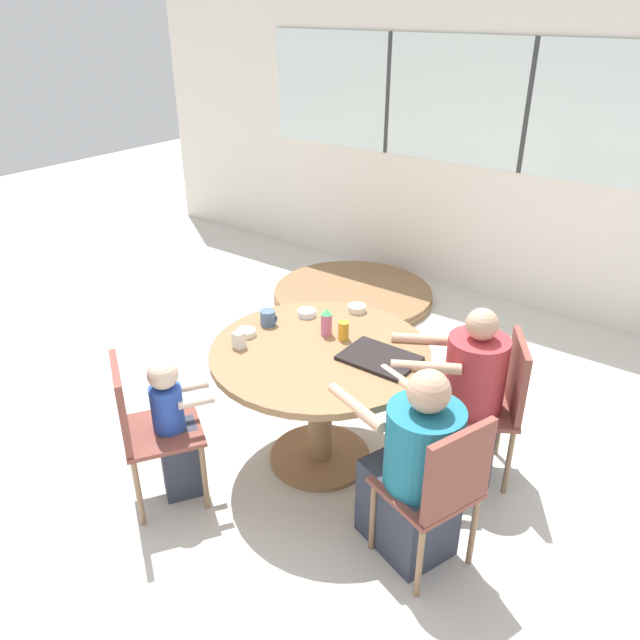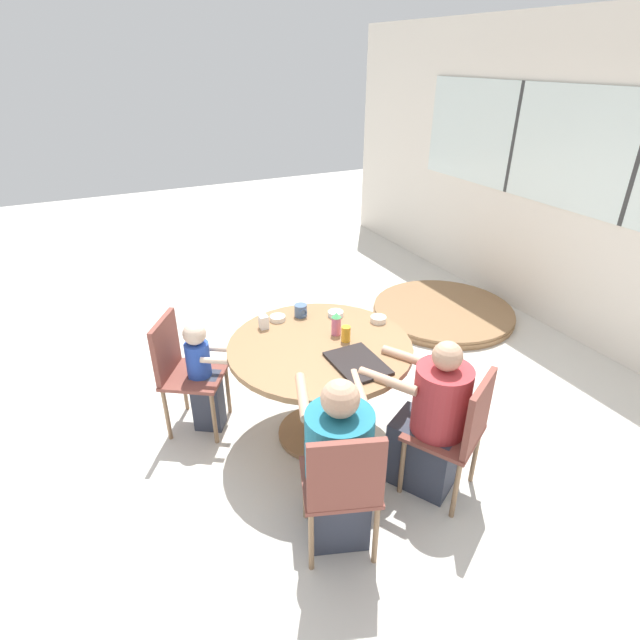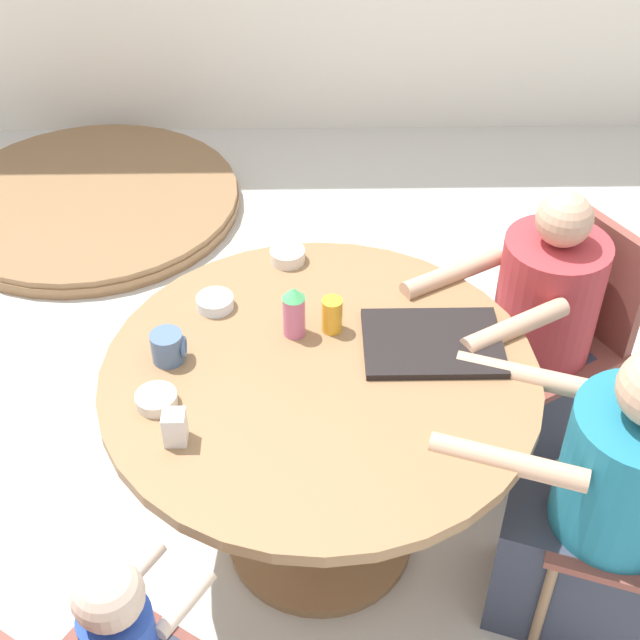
{
  "view_description": "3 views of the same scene",
  "coord_description": "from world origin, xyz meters",
  "px_view_note": "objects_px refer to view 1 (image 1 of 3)",
  "views": [
    {
      "loc": [
        1.76,
        -2.38,
        2.46
      ],
      "look_at": [
        0.0,
        0.0,
        0.94
      ],
      "focal_mm": 35.0,
      "sensor_mm": 36.0,
      "label": 1
    },
    {
      "loc": [
        2.51,
        -1.24,
        2.44
      ],
      "look_at": [
        0.0,
        0.0,
        0.94
      ],
      "focal_mm": 28.0,
      "sensor_mm": 36.0,
      "label": 2
    },
    {
      "loc": [
        -0.03,
        -1.78,
        2.44
      ],
      "look_at": [
        0.0,
        0.0,
        0.94
      ],
      "focal_mm": 50.0,
      "sensor_mm": 36.0,
      "label": 3
    }
  ],
  "objects_px": {
    "chair_for_toddler": "(143,422)",
    "bowl_fruit": "(357,308)",
    "chair_for_woman_green_shirt": "(497,397)",
    "bowl_cereal": "(307,313)",
    "sippy_cup": "(326,322)",
    "person_toddler": "(175,431)",
    "juice_glass": "(344,331)",
    "milk_carton_small": "(239,340)",
    "person_woman_green_shirt": "(464,403)",
    "bowl_white_shallow": "(246,333)",
    "chair_for_man_blue_shirt": "(441,485)",
    "folded_table_stack": "(353,294)",
    "person_man_blue_shirt": "(414,474)",
    "coffee_mug": "(268,318)"
  },
  "relations": [
    {
      "from": "folded_table_stack",
      "to": "coffee_mug",
      "type": "bearing_deg",
      "value": -70.63
    },
    {
      "from": "chair_for_woman_green_shirt",
      "to": "person_toddler",
      "type": "xyz_separation_m",
      "value": [
        -1.3,
        -1.18,
        -0.1
      ]
    },
    {
      "from": "coffee_mug",
      "to": "bowl_white_shallow",
      "type": "relative_size",
      "value": 0.87
    },
    {
      "from": "person_woman_green_shirt",
      "to": "bowl_white_shallow",
      "type": "distance_m",
      "value": 1.29
    },
    {
      "from": "bowl_white_shallow",
      "to": "person_man_blue_shirt",
      "type": "bearing_deg",
      "value": -7.03
    },
    {
      "from": "person_woman_green_shirt",
      "to": "milk_carton_small",
      "type": "xyz_separation_m",
      "value": [
        -1.07,
        -0.65,
        0.34
      ]
    },
    {
      "from": "chair_for_man_blue_shirt",
      "to": "chair_for_toddler",
      "type": "bearing_deg",
      "value": 128.34
    },
    {
      "from": "chair_for_toddler",
      "to": "bowl_fruit",
      "type": "bearing_deg",
      "value": 104.69
    },
    {
      "from": "bowl_cereal",
      "to": "milk_carton_small",
      "type": "bearing_deg",
      "value": -96.35
    },
    {
      "from": "juice_glass",
      "to": "milk_carton_small",
      "type": "distance_m",
      "value": 0.58
    },
    {
      "from": "person_toddler",
      "to": "coffee_mug",
      "type": "xyz_separation_m",
      "value": [
        0.03,
        0.75,
        0.38
      ]
    },
    {
      "from": "coffee_mug",
      "to": "juice_glass",
      "type": "bearing_deg",
      "value": 14.72
    },
    {
      "from": "chair_for_woman_green_shirt",
      "to": "person_toddler",
      "type": "bearing_deg",
      "value": 102.42
    },
    {
      "from": "folded_table_stack",
      "to": "person_woman_green_shirt",
      "type": "bearing_deg",
      "value": -41.33
    },
    {
      "from": "chair_for_toddler",
      "to": "bowl_cereal",
      "type": "relative_size",
      "value": 7.91
    },
    {
      "from": "bowl_white_shallow",
      "to": "coffee_mug",
      "type": "bearing_deg",
      "value": 85.23
    },
    {
      "from": "coffee_mug",
      "to": "milk_carton_small",
      "type": "relative_size",
      "value": 1.02
    },
    {
      "from": "sippy_cup",
      "to": "person_man_blue_shirt",
      "type": "bearing_deg",
      "value": -27.22
    },
    {
      "from": "chair_for_man_blue_shirt",
      "to": "person_toddler",
      "type": "bearing_deg",
      "value": 124.51
    },
    {
      "from": "chair_for_toddler",
      "to": "sippy_cup",
      "type": "bearing_deg",
      "value": 97.68
    },
    {
      "from": "person_man_blue_shirt",
      "to": "bowl_white_shallow",
      "type": "distance_m",
      "value": 1.24
    },
    {
      "from": "person_toddler",
      "to": "sippy_cup",
      "type": "relative_size",
      "value": 5.26
    },
    {
      "from": "chair_for_toddler",
      "to": "person_woman_green_shirt",
      "type": "height_order",
      "value": "person_woman_green_shirt"
    },
    {
      "from": "bowl_white_shallow",
      "to": "bowl_cereal",
      "type": "height_order",
      "value": "bowl_cereal"
    },
    {
      "from": "coffee_mug",
      "to": "bowl_white_shallow",
      "type": "distance_m",
      "value": 0.18
    },
    {
      "from": "chair_for_toddler",
      "to": "milk_carton_small",
      "type": "distance_m",
      "value": 0.66
    },
    {
      "from": "chair_for_woman_green_shirt",
      "to": "milk_carton_small",
      "type": "distance_m",
      "value": 1.45
    },
    {
      "from": "chair_for_man_blue_shirt",
      "to": "milk_carton_small",
      "type": "relative_size",
      "value": 9.28
    },
    {
      "from": "person_toddler",
      "to": "milk_carton_small",
      "type": "bearing_deg",
      "value": 112.33
    },
    {
      "from": "chair_for_toddler",
      "to": "person_toddler",
      "type": "relative_size",
      "value": 1.01
    },
    {
      "from": "bowl_fruit",
      "to": "bowl_cereal",
      "type": "bearing_deg",
      "value": -132.88
    },
    {
      "from": "bowl_white_shallow",
      "to": "juice_glass",
      "type": "bearing_deg",
      "value": 32.13
    },
    {
      "from": "milk_carton_small",
      "to": "folded_table_stack",
      "type": "distance_m",
      "value": 2.47
    },
    {
      "from": "person_man_blue_shirt",
      "to": "bowl_fruit",
      "type": "xyz_separation_m",
      "value": [
        -0.85,
        0.78,
        0.32
      ]
    },
    {
      "from": "folded_table_stack",
      "to": "chair_for_woman_green_shirt",
      "type": "bearing_deg",
      "value": -37.54
    },
    {
      "from": "bowl_cereal",
      "to": "folded_table_stack",
      "type": "height_order",
      "value": "bowl_cereal"
    },
    {
      "from": "coffee_mug",
      "to": "bowl_fruit",
      "type": "relative_size",
      "value": 0.87
    },
    {
      "from": "milk_carton_small",
      "to": "bowl_fruit",
      "type": "bearing_deg",
      "value": 70.29
    },
    {
      "from": "chair_for_woman_green_shirt",
      "to": "bowl_cereal",
      "type": "relative_size",
      "value": 7.91
    },
    {
      "from": "person_woman_green_shirt",
      "to": "person_toddler",
      "type": "bearing_deg",
      "value": 103.75
    },
    {
      "from": "person_toddler",
      "to": "bowl_white_shallow",
      "type": "xyz_separation_m",
      "value": [
        0.02,
        0.57,
        0.35
      ]
    },
    {
      "from": "person_toddler",
      "to": "chair_for_toddler",
      "type": "bearing_deg",
      "value": -90.0
    },
    {
      "from": "coffee_mug",
      "to": "person_woman_green_shirt",
      "type": "bearing_deg",
      "value": 17.42
    },
    {
      "from": "sippy_cup",
      "to": "person_toddler",
      "type": "bearing_deg",
      "value": -113.97
    },
    {
      "from": "bowl_fruit",
      "to": "person_man_blue_shirt",
      "type": "bearing_deg",
      "value": -42.36
    },
    {
      "from": "chair_for_woman_green_shirt",
      "to": "sippy_cup",
      "type": "height_order",
      "value": "sippy_cup"
    },
    {
      "from": "bowl_white_shallow",
      "to": "bowl_cereal",
      "type": "bearing_deg",
      "value": 72.76
    },
    {
      "from": "coffee_mug",
      "to": "person_toddler",
      "type": "bearing_deg",
      "value": -92.43
    },
    {
      "from": "person_man_blue_shirt",
      "to": "juice_glass",
      "type": "height_order",
      "value": "person_man_blue_shirt"
    },
    {
      "from": "bowl_cereal",
      "to": "chair_for_man_blue_shirt",
      "type": "bearing_deg",
      "value": -26.25
    }
  ]
}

